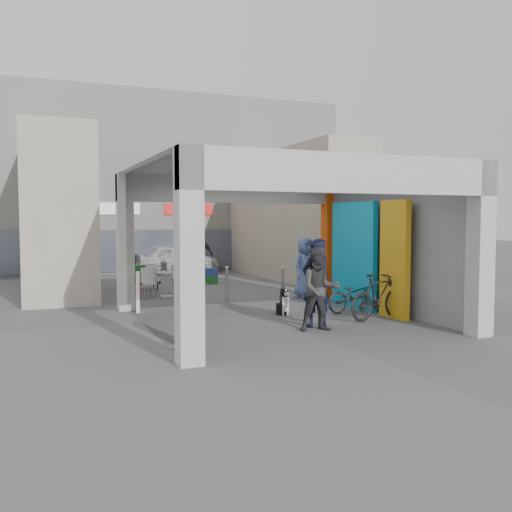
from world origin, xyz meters
name	(u,v)px	position (x,y,z in m)	size (l,w,h in m)	color
ground	(263,315)	(0.00, 0.00, 0.00)	(90.00, 90.00, 0.00)	#57575C
arcade_canopy	(298,221)	(0.54, -0.82, 2.30)	(6.40, 6.45, 6.40)	#B9B9B5
far_building	(146,184)	(0.00, 13.99, 3.99)	(18.00, 4.08, 8.00)	white
plaza_bldg_left	(52,215)	(-4.50, 7.50, 2.50)	(2.00, 9.00, 5.00)	beige
plaza_bldg_right	(293,215)	(4.50, 7.50, 2.50)	(2.00, 9.00, 5.00)	beige
bollard_left	(175,290)	(-1.60, 2.44, 0.41)	(0.09, 0.09, 0.82)	#999BA1
bollard_center	(227,284)	(-0.08, 2.44, 0.49)	(0.09, 0.09, 0.99)	#999BA1
bollard_right	(283,283)	(1.69, 2.49, 0.46)	(0.09, 0.09, 0.91)	#999BA1
advert_board_near	(177,315)	(-2.75, -2.21, 0.51)	(0.21, 0.55, 1.00)	white
advert_board_far	(138,292)	(-2.75, 1.69, 0.51)	(0.19, 0.55, 1.00)	white
cafe_set	(161,285)	(-1.51, 4.50, 0.32)	(1.49, 1.20, 0.90)	#B5B5BA
produce_stand	(140,280)	(-1.86, 6.05, 0.33)	(1.25, 0.68, 0.82)	black
crate_stack	(211,276)	(0.92, 6.99, 0.28)	(0.51, 0.43, 0.56)	#185724
border_collie	(283,303)	(0.45, -0.18, 0.28)	(0.26, 0.51, 0.70)	black
man_with_dog	(316,283)	(0.44, -1.89, 0.96)	(0.70, 0.46, 1.93)	black
man_back_turned	(320,289)	(0.31, -2.31, 0.88)	(0.85, 0.67, 1.76)	#363639
man_elderly	(305,268)	(2.39, 2.37, 0.90)	(0.88, 0.57, 1.80)	#5A72B0
man_crates	(198,255)	(0.62, 7.59, 1.01)	(1.18, 0.49, 2.02)	black
bicycle_front	(356,295)	(2.30, -0.56, 0.44)	(0.59, 1.68, 0.88)	black
bicycle_rear	(379,296)	(2.24, -1.65, 0.54)	(0.51, 1.81, 1.09)	black
white_van	(178,259)	(0.82, 11.42, 0.62)	(1.46, 3.62, 1.23)	silver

